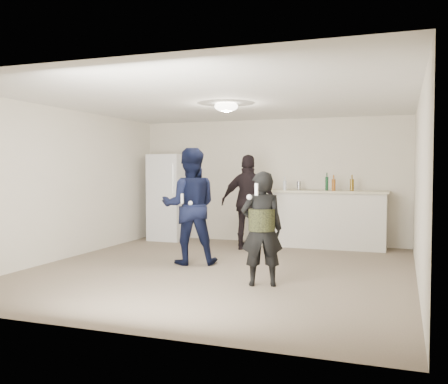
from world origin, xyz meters
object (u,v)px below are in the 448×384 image
(woman, at_px, (262,229))
(shaker, at_px, (299,186))
(spectator, at_px, (249,202))
(counter, at_px, (316,220))
(man, at_px, (190,206))
(fridge, at_px, (169,197))

(woman, bearing_deg, shaker, -106.58)
(woman, height_order, spectator, spectator)
(shaker, bearing_deg, counter, -6.52)
(counter, xyz_separation_m, spectator, (-1.12, -0.71, 0.36))
(man, distance_m, spectator, 1.73)
(woman, bearing_deg, fridge, -68.66)
(counter, bearing_deg, man, -123.79)
(man, height_order, spectator, man)
(counter, relative_size, fridge, 1.44)
(spectator, bearing_deg, shaker, -146.52)
(shaker, relative_size, woman, 0.12)
(fridge, height_order, shaker, fridge)
(woman, xyz_separation_m, spectator, (-0.99, 2.71, 0.15))
(man, relative_size, spectator, 1.04)
(woman, bearing_deg, man, -55.68)
(counter, xyz_separation_m, woman, (-0.13, -3.43, 0.21))
(shaker, height_order, spectator, spectator)
(counter, xyz_separation_m, man, (-1.59, -2.38, 0.39))
(counter, xyz_separation_m, shaker, (-0.34, 0.04, 0.65))
(fridge, xyz_separation_m, woman, (2.96, -3.36, -0.16))
(fridge, distance_m, woman, 4.48)
(man, bearing_deg, fridge, -79.66)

